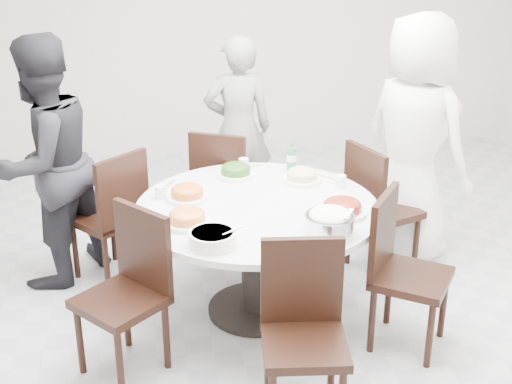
{
  "coord_description": "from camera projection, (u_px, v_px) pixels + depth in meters",
  "views": [
    {
      "loc": [
        -0.78,
        -4.02,
        2.54
      ],
      "look_at": [
        -0.17,
        -0.04,
        0.82
      ],
      "focal_mm": 50.0,
      "sensor_mm": 36.0,
      "label": 1
    }
  ],
  "objects": [
    {
      "name": "dining_table",
      "position": [
        257.0,
        260.0,
        4.51
      ],
      "size": [
        1.5,
        1.5,
        0.75
      ],
      "primitive_type": "cylinder",
      "color": "silver",
      "rests_on": "floor"
    },
    {
      "name": "chair_ne",
      "position": [
        384.0,
        208.0,
        5.0
      ],
      "size": [
        0.54,
        0.54,
        0.95
      ],
      "primitive_type": "cube",
      "rotation": [
        0.0,
        0.0,
        1.94
      ],
      "color": "black",
      "rests_on": "floor"
    },
    {
      "name": "dish_tofu",
      "position": [
        187.0,
        219.0,
        4.11
      ],
      "size": [
        0.27,
        0.27,
        0.07
      ],
      "primitive_type": "cylinder",
      "color": "white",
      "rests_on": "dining_table"
    },
    {
      "name": "chair_nw",
      "position": [
        107.0,
        215.0,
        4.89
      ],
      "size": [
        0.59,
        0.59,
        0.95
      ],
      "primitive_type": "cube",
      "rotation": [
        0.0,
        0.0,
        3.87
      ],
      "color": "black",
      "rests_on": "floor"
    },
    {
      "name": "tea_cups",
      "position": [
        243.0,
        166.0,
        4.89
      ],
      "size": [
        0.07,
        0.07,
        0.08
      ],
      "primitive_type": "cylinder",
      "color": "white",
      "rests_on": "dining_table"
    },
    {
      "name": "wall_back",
      "position": [
        227.0,
        16.0,
        6.94
      ],
      "size": [
        6.0,
        0.01,
        2.8
      ],
      "primitive_type": "cube",
      "color": "silver",
      "rests_on": "ground"
    },
    {
      "name": "chair_sw",
      "position": [
        120.0,
        298.0,
        3.9
      ],
      "size": [
        0.59,
        0.59,
        0.95
      ],
      "primitive_type": "cube",
      "rotation": [
        0.0,
        0.0,
        5.44
      ],
      "color": "black",
      "rests_on": "floor"
    },
    {
      "name": "chopsticks",
      "position": [
        247.0,
        167.0,
        4.96
      ],
      "size": [
        0.24,
        0.04,
        0.01
      ],
      "primitive_type": null,
      "color": "tan",
      "rests_on": "dining_table"
    },
    {
      "name": "chair_n",
      "position": [
        226.0,
        187.0,
        5.35
      ],
      "size": [
        0.56,
        0.56,
        0.95
      ],
      "primitive_type": "cube",
      "rotation": [
        0.0,
        0.0,
        2.72
      ],
      "color": "black",
      "rests_on": "floor"
    },
    {
      "name": "dish_orange",
      "position": [
        187.0,
        194.0,
        4.44
      ],
      "size": [
        0.26,
        0.26,
        0.07
      ],
      "primitive_type": "cylinder",
      "color": "white",
      "rests_on": "dining_table"
    },
    {
      "name": "beverage_bottle",
      "position": [
        292.0,
        156.0,
        4.86
      ],
      "size": [
        0.06,
        0.06,
        0.22
      ],
      "primitive_type": "cylinder",
      "color": "#2F7742",
      "rests_on": "dining_table"
    },
    {
      "name": "dish_pale",
      "position": [
        302.0,
        177.0,
        4.71
      ],
      "size": [
        0.26,
        0.26,
        0.07
      ],
      "primitive_type": "cylinder",
      "color": "white",
      "rests_on": "dining_table"
    },
    {
      "name": "diner_right",
      "position": [
        415.0,
        139.0,
        5.07
      ],
      "size": [
        0.95,
        1.05,
        1.79
      ],
      "primitive_type": "imported",
      "rotation": [
        0.0,
        0.0,
        2.13
      ],
      "color": "white",
      "rests_on": "floor"
    },
    {
      "name": "diner_left",
      "position": [
        45.0,
        163.0,
        4.73
      ],
      "size": [
        1.04,
        1.05,
        1.72
      ],
      "primitive_type": "imported",
      "rotation": [
        0.0,
        0.0,
        3.98
      ],
      "color": "black",
      "rests_on": "floor"
    },
    {
      "name": "chair_s",
      "position": [
        305.0,
        341.0,
        3.53
      ],
      "size": [
        0.46,
        0.46,
        0.95
      ],
      "primitive_type": "cube",
      "rotation": [
        0.0,
        0.0,
        6.18
      ],
      "color": "black",
      "rests_on": "floor"
    },
    {
      "name": "floor",
      "position": [
        281.0,
        301.0,
        4.76
      ],
      "size": [
        6.0,
        6.0,
        0.01
      ],
      "primitive_type": "cube",
      "color": "#B5B6BA",
      "rests_on": "ground"
    },
    {
      "name": "dish_redbrown",
      "position": [
        342.0,
        209.0,
        4.24
      ],
      "size": [
        0.29,
        0.29,
        0.07
      ],
      "primitive_type": "cylinder",
      "color": "white",
      "rests_on": "dining_table"
    },
    {
      "name": "dish_greens",
      "position": [
        236.0,
        172.0,
        4.8
      ],
      "size": [
        0.25,
        0.25,
        0.07
      ],
      "primitive_type": "cylinder",
      "color": "white",
      "rests_on": "dining_table"
    },
    {
      "name": "soup_bowl",
      "position": [
        212.0,
        239.0,
        3.86
      ],
      "size": [
        0.26,
        0.26,
        0.08
      ],
      "primitive_type": "cylinder",
      "color": "white",
      "rests_on": "dining_table"
    },
    {
      "name": "rice_bowl",
      "position": [
        330.0,
        225.0,
        3.97
      ],
      "size": [
        0.28,
        0.28,
        0.12
      ],
      "primitive_type": "cylinder",
      "color": "silver",
      "rests_on": "dining_table"
    },
    {
      "name": "chair_se",
      "position": [
        412.0,
        275.0,
        4.13
      ],
      "size": [
        0.58,
        0.58,
        0.95
      ],
      "primitive_type": "cube",
      "rotation": [
        0.0,
        0.0,
        7.25
      ],
      "color": "black",
      "rests_on": "floor"
    },
    {
      "name": "diner_middle",
      "position": [
        238.0,
        129.0,
        5.74
      ],
      "size": [
        0.55,
        0.37,
        1.51
      ],
      "primitive_type": "imported",
      "rotation": [
        0.0,
        0.0,
        3.15
      ],
      "color": "black",
      "rests_on": "floor"
    }
  ]
}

